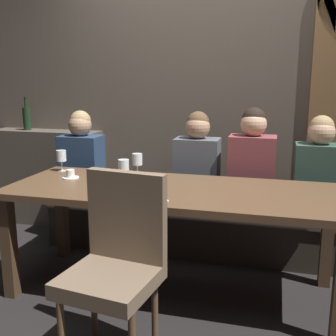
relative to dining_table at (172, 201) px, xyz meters
The scene contains 16 objects.
ground 0.65m from the dining_table, ahead, with size 9.00×9.00×0.00m, color black.
back_wall_tiled 1.49m from the dining_table, 90.00° to the left, with size 6.00×0.12×3.00m, color brown.
back_counter 1.87m from the dining_table, 146.14° to the left, with size 1.10×0.28×0.95m, color #494138.
dining_table is the anchor object (origin of this frame).
banquette_bench 0.82m from the dining_table, 90.00° to the left, with size 2.50×0.44×0.45m.
chair_near_side 0.74m from the dining_table, 98.48° to the right, with size 0.50×0.50×0.98m.
diner_redhead 1.24m from the dining_table, 145.07° to the left, with size 0.36×0.24×0.73m.
diner_bearded 0.73m from the dining_table, 87.72° to the left, with size 0.36×0.24×0.74m.
diner_far_end 0.84m from the dining_table, 54.83° to the left, with size 0.36×0.24×0.78m.
diner_near_end 1.23m from the dining_table, 36.83° to the left, with size 0.36×0.24×0.73m.
wine_bottle_dark_red 2.07m from the dining_table, 149.56° to the left, with size 0.08×0.08×0.33m.
wine_glass_center_back 0.49m from the dining_table, 139.60° to the left, with size 0.08×0.08×0.16m.
wine_glass_near_right 0.42m from the dining_table, behind, with size 0.08×0.08×0.16m.
wine_glass_far_right 1.02m from the dining_table, 163.97° to the left, with size 0.08×0.08×0.16m.
espresso_cup 0.79m from the dining_table, behind, with size 0.12×0.12×0.06m.
folded_napkin 0.34m from the dining_table, 92.69° to the right, with size 0.11×0.10×0.01m, color silver.
Camera 1 is at (0.65, -2.55, 1.45)m, focal length 44.00 mm.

